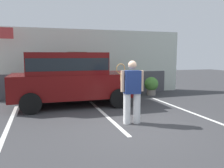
# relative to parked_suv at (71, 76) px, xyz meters

# --- Properties ---
(ground_plane) EXTENTS (40.00, 40.00, 0.00)m
(ground_plane) POSITION_rel_parked_suv_xyz_m (1.16, -3.23, -1.15)
(ground_plane) COLOR #38383A
(parking_stripe_0) EXTENTS (0.12, 4.40, 0.01)m
(parking_stripe_0) POSITION_rel_parked_suv_xyz_m (-2.02, -1.73, -1.14)
(parking_stripe_0) COLOR silver
(parking_stripe_0) RESTS_ON ground_plane
(parking_stripe_1) EXTENTS (0.12, 4.40, 0.01)m
(parking_stripe_1) POSITION_rel_parked_suv_xyz_m (0.87, -1.73, -1.14)
(parking_stripe_1) COLOR silver
(parking_stripe_1) RESTS_ON ground_plane
(parking_stripe_2) EXTENTS (0.12, 4.40, 0.01)m
(parking_stripe_2) POSITION_rel_parked_suv_xyz_m (3.76, -1.73, -1.14)
(parking_stripe_2) COLOR silver
(parking_stripe_2) RESTS_ON ground_plane
(house_frontage) EXTENTS (9.94, 0.40, 3.18)m
(house_frontage) POSITION_rel_parked_suv_xyz_m (1.16, 2.30, 0.35)
(house_frontage) COLOR silver
(house_frontage) RESTS_ON ground_plane
(parked_suv) EXTENTS (4.63, 2.21, 2.05)m
(parked_suv) POSITION_rel_parked_suv_xyz_m (0.00, 0.00, 0.00)
(parked_suv) COLOR #590C0C
(parked_suv) RESTS_ON ground_plane
(tennis_player_man) EXTENTS (0.80, 0.32, 1.80)m
(tennis_player_man) POSITION_rel_parked_suv_xyz_m (1.34, -2.90, -0.20)
(tennis_player_man) COLOR white
(tennis_player_man) RESTS_ON ground_plane
(potted_plant_by_porch) EXTENTS (0.73, 0.73, 0.96)m
(potted_plant_by_porch) POSITION_rel_parked_suv_xyz_m (2.98, 1.18, -0.61)
(potted_plant_by_porch) COLOR brown
(potted_plant_by_porch) RESTS_ON ground_plane
(potted_plant_secondary) EXTENTS (0.67, 0.67, 0.89)m
(potted_plant_secondary) POSITION_rel_parked_suv_xyz_m (4.07, 1.13, -0.65)
(potted_plant_secondary) COLOR gray
(potted_plant_secondary) RESTS_ON ground_plane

